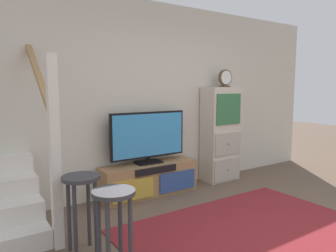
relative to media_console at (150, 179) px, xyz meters
The scene contains 8 objects.
back_wall 1.19m from the media_console, 41.70° to the left, with size 6.40×0.12×2.70m, color beige.
area_rug 1.64m from the media_console, 79.33° to the right, with size 2.60×1.80×0.01m, color maroon.
media_console is the anchor object (origin of this frame).
television 0.61m from the media_console, 90.00° to the left, with size 1.13×0.22×0.72m.
side_cabinet 1.43m from the media_console, ahead, with size 0.58×0.38×1.51m.
desk_clock 1.99m from the media_console, ahead, with size 0.25×0.08×0.28m.
bar_stool_near 1.94m from the media_console, 128.46° to the right, with size 0.34×0.34×0.71m.
bar_stool_far 1.66m from the media_console, 142.14° to the right, with size 0.34×0.34×0.72m.
Camera 1 is at (-2.44, -1.51, 1.50)m, focal length 33.68 mm.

